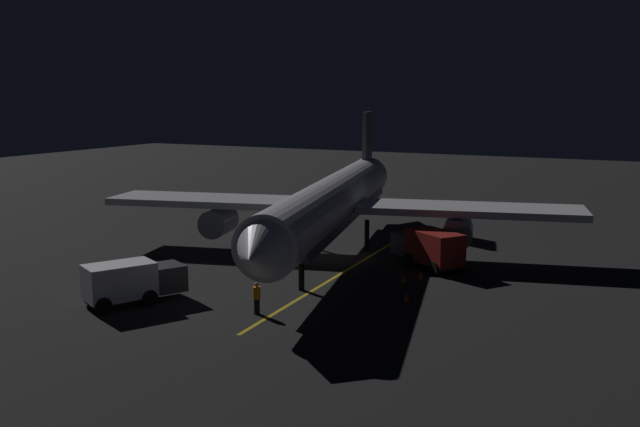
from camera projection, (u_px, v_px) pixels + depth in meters
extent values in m
cube|color=black|center=(332.00, 259.00, 51.47)|extent=(180.00, 180.00, 0.20)
cube|color=gold|center=(341.00, 273.00, 46.80)|extent=(1.40, 26.50, 0.01)
cylinder|color=white|center=(333.00, 201.00, 50.78)|extent=(11.01, 32.51, 3.46)
cube|color=#4C4C56|center=(332.00, 214.00, 50.93)|extent=(9.70, 27.71, 0.62)
cone|color=white|center=(258.00, 254.00, 34.11)|extent=(3.95, 3.49, 3.39)
cone|color=white|center=(371.00, 174.00, 67.95)|extent=(4.00, 4.77, 3.11)
cube|color=#4C4C56|center=(367.00, 135.00, 64.85)|extent=(1.19, 3.58, 4.20)
cube|color=white|center=(470.00, 210.00, 50.32)|extent=(16.39, 8.35, 0.50)
cylinder|color=slate|center=(458.00, 232.00, 49.57)|extent=(2.79, 3.60, 2.10)
cube|color=white|center=(214.00, 201.00, 54.54)|extent=(16.39, 8.35, 0.50)
cylinder|color=slate|center=(219.00, 222.00, 53.44)|extent=(2.79, 3.60, 2.10)
cylinder|color=black|center=(301.00, 271.00, 42.64)|extent=(0.43, 0.43, 2.36)
cylinder|color=black|center=(367.00, 235.00, 53.33)|extent=(0.43, 0.43, 2.36)
cylinder|color=black|center=(313.00, 233.00, 54.24)|extent=(0.43, 0.43, 2.36)
cube|color=silver|center=(120.00, 281.00, 39.53)|extent=(3.61, 4.26, 1.93)
cube|color=#38383D|center=(167.00, 277.00, 41.13)|extent=(2.61, 2.53, 1.50)
cylinder|color=black|center=(143.00, 294.00, 40.42)|extent=(2.46, 1.89, 0.90)
cylinder|color=black|center=(97.00, 301.00, 38.95)|extent=(2.46, 1.89, 0.90)
cube|color=maroon|center=(434.00, 247.00, 47.81)|extent=(4.54, 4.09, 2.11)
cube|color=#38383D|center=(409.00, 243.00, 50.43)|extent=(2.63, 2.67, 1.50)
cylinder|color=black|center=(422.00, 258.00, 49.23)|extent=(2.08, 2.40, 0.90)
cylinder|color=black|center=(447.00, 267.00, 46.74)|extent=(2.08, 2.40, 0.90)
cylinder|color=black|center=(257.00, 306.00, 38.13)|extent=(0.32, 0.32, 0.85)
cylinder|color=orange|center=(257.00, 293.00, 38.01)|extent=(0.40, 0.40, 0.65)
sphere|color=tan|center=(257.00, 285.00, 37.93)|extent=(0.24, 0.24, 0.24)
cone|color=#EA590F|center=(420.00, 275.00, 45.31)|extent=(0.36, 0.36, 0.55)
cube|color=black|center=(420.00, 279.00, 45.35)|extent=(0.50, 0.50, 0.03)
cone|color=#EA590F|center=(407.00, 297.00, 40.40)|extent=(0.36, 0.36, 0.55)
cube|color=black|center=(406.00, 302.00, 40.44)|extent=(0.50, 0.50, 0.03)
cone|color=#EA590F|center=(403.00, 279.00, 44.41)|extent=(0.36, 0.36, 0.55)
cube|color=black|center=(403.00, 283.00, 44.46)|extent=(0.50, 0.50, 0.03)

